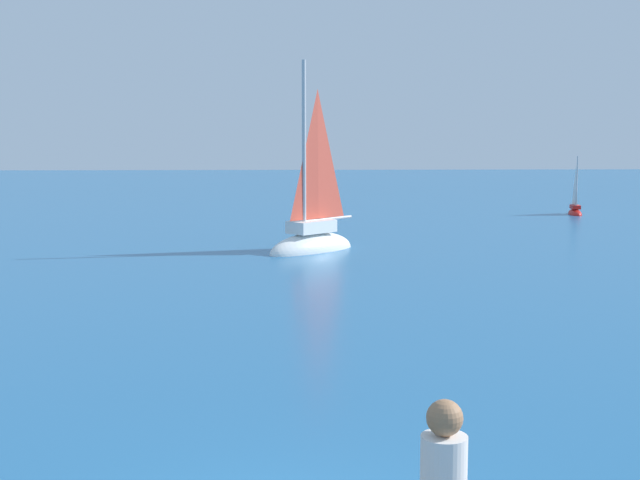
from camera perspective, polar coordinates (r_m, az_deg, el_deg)
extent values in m
ellipsoid|color=white|center=(29.34, -0.57, -0.73)|extent=(3.56, 3.45, 1.27)
cube|color=white|center=(29.24, -0.57, 0.90)|extent=(1.79, 1.75, 0.42)
cylinder|color=#B7B7BC|center=(28.81, -1.07, 6.14)|extent=(0.14, 0.14, 5.77)
cylinder|color=#B2B2B7|center=(29.78, 0.53, 1.40)|extent=(1.76, 1.66, 0.11)
pyramid|color=#DB4C38|center=(29.27, -0.16, 5.71)|extent=(1.39, 1.31, 4.38)
ellipsoid|color=red|center=(43.67, 16.55, 1.63)|extent=(0.72, 1.68, 0.56)
cube|color=red|center=(43.63, 16.57, 2.12)|extent=(0.46, 0.75, 0.18)
cylinder|color=#B7B7BC|center=(43.40, 16.67, 3.66)|extent=(0.06, 0.06, 2.55)
cylinder|color=#B2B2B7|center=(43.97, 16.47, 2.27)|extent=(0.15, 1.02, 0.05)
pyramid|color=white|center=(43.68, 16.58, 3.55)|extent=(0.11, 0.82, 1.94)
sphere|color=#9E704C|center=(5.21, 8.27, -11.60)|extent=(0.22, 0.22, 0.22)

